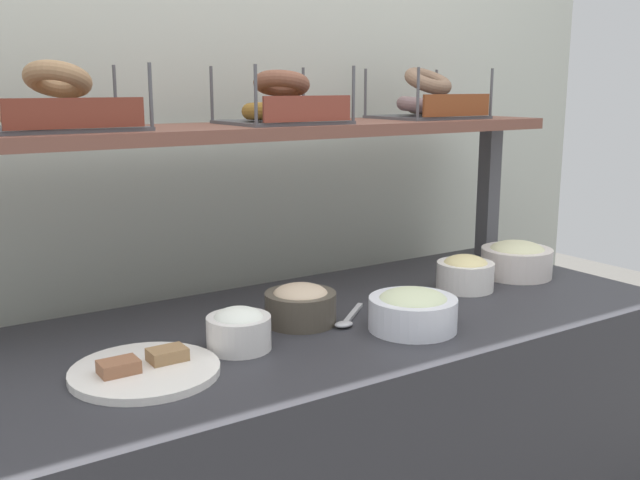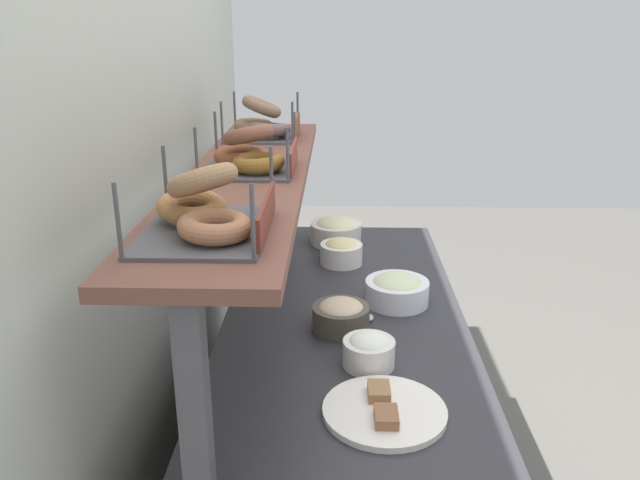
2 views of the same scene
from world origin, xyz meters
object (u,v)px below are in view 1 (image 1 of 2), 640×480
Objects in this scene: bowl_tuna_salad at (300,304)px; bowl_scallion_spread at (413,310)px; serving_spoon_near_plate at (348,319)px; bagel_basket_poppy at (428,101)px; bowl_cream_cheese at (239,329)px; bagel_basket_cinnamon_raisin at (282,106)px; serving_plate_white at (145,370)px; bagel_basket_everything at (59,108)px; bowl_potato_salad at (517,259)px; bowl_egg_salad at (465,273)px.

bowl_scallion_spread is at bearing -43.31° from bowl_tuna_salad.
serving_spoon_near_plate is 0.77m from bagel_basket_poppy.
bowl_tuna_salad is 1.22× the size of bowl_cream_cheese.
serving_spoon_near_plate is 0.52× the size of bagel_basket_cinnamon_raisin.
serving_plate_white is (-0.40, -0.10, -0.03)m from bowl_tuna_salad.
serving_spoon_near_plate is 0.77m from bagel_basket_everything.
bowl_potato_salad is 1.32× the size of serving_spoon_near_plate.
bagel_basket_everything is at bearing 144.27° from bowl_scallion_spread.
serving_spoon_near_plate is 0.52× the size of bagel_basket_poppy.
bowl_tuna_salad is 0.79m from bagel_basket_poppy.
bagel_basket_everything is at bearing 163.85° from bowl_egg_salad.
serving_plate_white is 0.77m from bagel_basket_cinnamon_raisin.
serving_spoon_near_plate is at bearing -173.57° from bowl_potato_salad.
bowl_egg_salad is at bearing 6.96° from serving_spoon_near_plate.
bowl_potato_salad reaches higher than bowl_cream_cheese.
bagel_basket_everything is at bearing 178.26° from bagel_basket_cinnamon_raisin.
bagel_basket_poppy is (0.10, 0.28, 0.43)m from bowl_egg_salad.
bowl_tuna_salad reaches higher than serving_spoon_near_plate.
bagel_basket_everything and bagel_basket_poppy have the same top height.
bowl_tuna_salad is 0.82× the size of bowl_potato_salad.
bagel_basket_everything reaches higher than bowl_tuna_salad.
serving_plate_white is at bearing -145.49° from bagel_basket_cinnamon_raisin.
bowl_egg_salad is at bearing -109.54° from bagel_basket_poppy.
serving_plate_white is at bearing -172.96° from bowl_cream_cheese.
bowl_scallion_spread reaches higher than serving_plate_white.
bagel_basket_everything is (-0.61, 0.44, 0.43)m from bowl_scallion_spread.
serving_plate_white is (-0.58, 0.08, -0.03)m from bowl_scallion_spread.
bagel_basket_everything is 0.53m from bagel_basket_cinnamon_raisin.
bowl_egg_salad reaches higher than bowl_cream_cheese.
bowl_cream_cheese is 0.40× the size of bagel_basket_everything.
serving_spoon_near_plate is (-0.63, -0.07, -0.04)m from bowl_potato_salad.
bowl_potato_salad is at bearing 5.42° from bowl_egg_salad.
bowl_potato_salad reaches higher than serving_plate_white.
bagel_basket_poppy is (1.03, 0.01, 0.00)m from bagel_basket_everything.
bagel_basket_poppy is (0.50, 0.02, 0.00)m from bagel_basket_cinnamon_raisin.
bowl_egg_salad is 0.42m from serving_spoon_near_plate.
bowl_tuna_salad is 0.83× the size of bowl_scallion_spread.
bowl_potato_salad is 0.68× the size of bagel_basket_poppy.
bowl_scallion_spread is at bearing -133.46° from bagel_basket_poppy.
bowl_potato_salad reaches higher than bowl_scallion_spread.
serving_plate_white is at bearing -85.46° from bagel_basket_everything.
bowl_egg_salad reaches higher than serving_spoon_near_plate.
bagel_basket_cinnamon_raisin is 0.99× the size of bagel_basket_poppy.
bagel_basket_cinnamon_raisin reaches higher than bowl_potato_salad.
bowl_potato_salad is at bearing 6.43° from serving_spoon_near_plate.
bowl_cream_cheese is 0.97m from bagel_basket_poppy.
bowl_potato_salad is 0.92m from bowl_cream_cheese.
bowl_potato_salad is at bearing 1.38° from bowl_tuna_salad.
bowl_cream_cheese is at bearing 164.69° from bowl_scallion_spread.
bagel_basket_cinnamon_raisin is 0.50m from bagel_basket_poppy.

